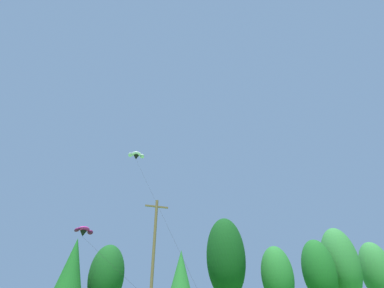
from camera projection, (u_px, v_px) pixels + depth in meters
treeline_tree_e at (71, 270)px, 31.49m from camera, size 3.71×3.71×9.61m
treeline_tree_f at (106, 276)px, 34.15m from camera, size 4.34×4.34×9.42m
treeline_tree_g at (181, 278)px, 33.87m from camera, size 3.52×3.52×8.73m
treeline_tree_h at (226, 257)px, 39.83m from camera, size 5.63×5.63×14.19m
treeline_tree_i at (277, 276)px, 39.79m from camera, size 4.59×4.59×10.34m
treeline_tree_j at (319, 271)px, 41.80m from camera, size 4.95×4.95×11.66m
treeline_tree_k at (341, 263)px, 44.15m from camera, size 5.56×5.56×13.93m
treeline_tree_l at (377, 272)px, 46.88m from camera, size 5.14×5.14×12.35m
utility_pole at (153, 261)px, 23.45m from camera, size 2.20×0.26×11.19m
parafoil_kite_high_magenta at (84, 231)px, 35.05m from camera, size 7.96×21.84×10.23m
parafoil_kite_mid_white at (136, 156)px, 44.45m from camera, size 6.00×18.69×22.62m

